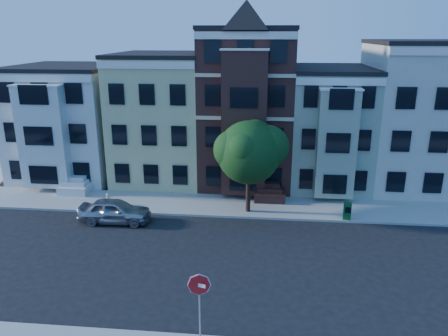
# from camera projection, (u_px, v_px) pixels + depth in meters

# --- Properties ---
(ground) EXTENTS (120.00, 120.00, 0.00)m
(ground) POSITION_uv_depth(u_px,v_px,m) (233.00, 264.00, 23.32)
(ground) COLOR black
(far_sidewalk) EXTENTS (60.00, 4.00, 0.15)m
(far_sidewalk) POSITION_uv_depth(u_px,v_px,m) (242.00, 206.00, 30.90)
(far_sidewalk) COLOR #9E9B93
(far_sidewalk) RESTS_ON ground
(house_white) EXTENTS (8.00, 9.00, 9.00)m
(house_white) POSITION_uv_depth(u_px,v_px,m) (71.00, 122.00, 37.17)
(house_white) COLOR silver
(house_white) RESTS_ON ground
(house_yellow) EXTENTS (7.00, 9.00, 10.00)m
(house_yellow) POSITION_uv_depth(u_px,v_px,m) (163.00, 118.00, 36.27)
(house_yellow) COLOR #CEC485
(house_yellow) RESTS_ON ground
(house_brown) EXTENTS (7.00, 9.00, 12.00)m
(house_brown) POSITION_uv_depth(u_px,v_px,m) (247.00, 108.00, 35.31)
(house_brown) COLOR #371B17
(house_brown) RESTS_ON ground
(house_green) EXTENTS (6.00, 9.00, 9.00)m
(house_green) POSITION_uv_depth(u_px,v_px,m) (328.00, 128.00, 35.14)
(house_green) COLOR #91A087
(house_green) RESTS_ON ground
(house_cream) EXTENTS (8.00, 9.00, 11.00)m
(house_cream) POSITION_uv_depth(u_px,v_px,m) (419.00, 117.00, 34.18)
(house_cream) COLOR beige
(house_cream) RESTS_ON ground
(street_tree) EXTENTS (7.24, 7.24, 7.74)m
(street_tree) POSITION_uv_depth(u_px,v_px,m) (249.00, 157.00, 28.71)
(street_tree) COLOR #1D4819
(street_tree) RESTS_ON far_sidewalk
(parked_car) EXTENTS (4.67, 1.96, 1.58)m
(parked_car) POSITION_uv_depth(u_px,v_px,m) (115.00, 211.00, 28.27)
(parked_car) COLOR #9D9EA5
(parked_car) RESTS_ON ground
(newspaper_box) EXTENTS (0.57, 0.52, 1.11)m
(newspaper_box) POSITION_uv_depth(u_px,v_px,m) (347.00, 211.00, 28.43)
(newspaper_box) COLOR #0E4F23
(newspaper_box) RESTS_ON far_sidewalk
(fire_hydrant) EXTENTS (0.30, 0.30, 0.67)m
(fire_hydrant) POSITION_uv_depth(u_px,v_px,m) (108.00, 200.00, 30.90)
(fire_hydrant) COLOR beige
(fire_hydrant) RESTS_ON far_sidewalk
(stop_sign) EXTENTS (0.92, 0.36, 3.35)m
(stop_sign) POSITION_uv_depth(u_px,v_px,m) (200.00, 303.00, 16.87)
(stop_sign) COLOR #AB1215
(stop_sign) RESTS_ON near_sidewalk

